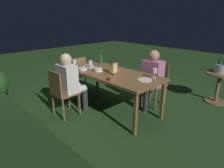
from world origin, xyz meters
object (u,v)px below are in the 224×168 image
at_px(chair_side_left_a, 156,82).
at_px(bowl_olives, 112,79).
at_px(chair_side_right_b, 62,91).
at_px(bowl_dip, 98,70).
at_px(lantern_centerpiece, 113,66).
at_px(plate_b, 89,66).
at_px(bowl_bread, 117,69).
at_px(green_bottle_on_table, 101,58).
at_px(person_in_cream, 70,81).
at_px(chair_head_far, 76,74).
at_px(plate_a, 144,80).
at_px(wine_glass_c, 74,62).
at_px(bowl_salad, 83,69).
at_px(side_table, 219,82).
at_px(wine_glass_b, 155,71).
at_px(person_in_pink, 151,77).
at_px(dining_table, 112,75).
at_px(wine_glass_a, 90,63).
at_px(ice_bucket, 222,68).

bearing_deg(chair_side_left_a, bowl_olives, 84.76).
distance_m(chair_side_right_b, bowl_dip, 0.80).
bearing_deg(bowl_olives, lantern_centerpiece, -48.17).
height_order(plate_b, bowl_bread, bowl_bread).
xyz_separation_m(lantern_centerpiece, green_bottle_on_table, (0.79, -0.38, -0.04)).
bearing_deg(person_in_cream, chair_head_far, -39.50).
relative_size(green_bottle_on_table, plate_a, 1.20).
bearing_deg(wine_glass_c, bowl_salad, -176.12).
bearing_deg(side_table, wine_glass_c, 45.87).
bearing_deg(wine_glass_b, person_in_pink, -48.46).
bearing_deg(bowl_dip, dining_table, -155.51).
bearing_deg(bowl_olives, green_bottle_on_table, -32.86).
distance_m(bowl_bread, side_table, 2.18).
bearing_deg(side_table, bowl_dip, 51.50).
height_order(chair_side_left_a, wine_glass_b, wine_glass_b).
relative_size(wine_glass_a, bowl_bread, 1.09).
xyz_separation_m(plate_b, bowl_dip, (-0.40, 0.08, 0.02)).
bearing_deg(wine_glass_a, chair_side_left_a, -133.95).
height_order(chair_head_far, side_table, chair_head_far).
bearing_deg(green_bottle_on_table, chair_side_right_b, 103.86).
relative_size(chair_head_far, person_in_cream, 0.76).
distance_m(plate_b, side_table, 2.75).
height_order(dining_table, ice_bucket, ice_bucket).
bearing_deg(bowl_olives, bowl_salad, -2.49).
height_order(wine_glass_c, bowl_bread, wine_glass_c).
xyz_separation_m(chair_side_left_a, chair_side_right_b, (0.86, 1.67, 0.00)).
bearing_deg(ice_bucket, wine_glass_c, 45.86).
bearing_deg(side_table, dining_table, 54.77).
xyz_separation_m(lantern_centerpiece, bowl_salad, (0.59, 0.26, -0.12)).
bearing_deg(chair_side_left_a, person_in_cream, 59.65).
bearing_deg(bowl_bread, person_in_pink, -136.65).
bearing_deg(chair_side_left_a, green_bottle_on_table, 22.53).
xyz_separation_m(bowl_olives, bowl_bread, (0.38, -0.51, -0.00)).
height_order(person_in_cream, bowl_bread, person_in_cream).
distance_m(person_in_cream, wine_glass_c, 0.54).
xyz_separation_m(person_in_cream, bowl_dip, (-0.17, -0.52, 0.15)).
distance_m(bowl_olives, bowl_salad, 0.85).
relative_size(plate_b, side_table, 0.38).
relative_size(person_in_cream, green_bottle_on_table, 3.96).
relative_size(plate_a, side_table, 0.37).
xyz_separation_m(chair_side_left_a, plate_b, (1.09, 0.88, 0.28)).
bearing_deg(bowl_salad, bowl_bread, -135.24).
distance_m(chair_side_left_a, wine_glass_c, 1.71).
xyz_separation_m(green_bottle_on_table, bowl_olives, (-1.05, 0.68, -0.08)).
bearing_deg(plate_b, chair_head_far, -4.38).
xyz_separation_m(person_in_cream, wine_glass_c, (0.35, -0.34, 0.24)).
relative_size(plate_a, bowl_dip, 1.45).
height_order(bowl_bread, bowl_dip, bowl_dip).
relative_size(dining_table, person_in_cream, 1.67).
xyz_separation_m(person_in_pink, bowl_salad, (0.96, 0.93, 0.15)).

